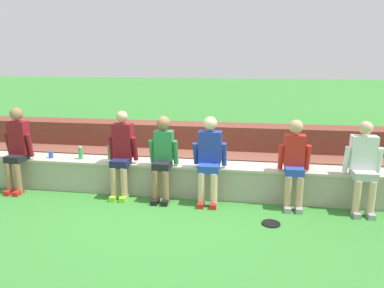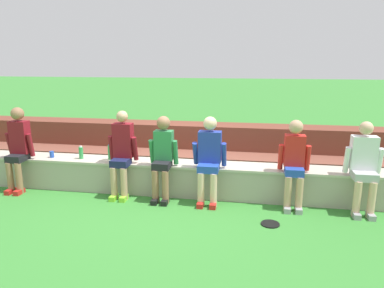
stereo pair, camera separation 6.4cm
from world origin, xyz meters
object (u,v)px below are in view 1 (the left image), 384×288
person_rightmost_edge (364,164)px  frisbee (271,224)px  water_bottle_mid_left (110,153)px  plastic_cup_middle (51,155)px  person_center (163,155)px  person_left_of_center (122,152)px  person_right_of_center (209,157)px  person_far_right (294,161)px  person_far_left (17,147)px  water_bottle_center_gap (80,153)px

person_rightmost_edge → frisbee: bearing=-153.0°
water_bottle_mid_left → plastic_cup_middle: (-1.11, -0.05, -0.08)m
person_center → frisbee: bearing=-21.9°
water_bottle_mid_left → plastic_cup_middle: bearing=-177.5°
frisbee → person_left_of_center: bearing=163.3°
person_left_of_center → person_rightmost_edge: bearing=-0.6°
person_center → person_right_of_center: bearing=-0.2°
plastic_cup_middle → person_far_right: bearing=-2.8°
person_left_of_center → person_right_of_center: person_left_of_center is taller
frisbee → person_far_left: bearing=170.9°
person_far_left → person_left_of_center: 1.92m
person_far_right → water_bottle_center_gap: 3.72m
person_right_of_center → person_rightmost_edge: size_ratio=1.01×
person_far_left → frisbee: person_far_left is taller
person_rightmost_edge → frisbee: person_rightmost_edge is taller
person_rightmost_edge → water_bottle_center_gap: person_rightmost_edge is taller
person_far_right → plastic_cup_middle: bearing=177.2°
water_bottle_center_gap → frisbee: size_ratio=0.88×
person_rightmost_edge → water_bottle_mid_left: 4.20m
person_far_left → person_left_of_center: (1.92, 0.04, -0.02)m
person_left_of_center → person_far_right: 2.85m
person_far_left → person_far_right: person_far_left is taller
water_bottle_center_gap → water_bottle_mid_left: size_ratio=0.84×
water_bottle_center_gap → water_bottle_mid_left: (0.54, 0.03, 0.02)m
person_rightmost_edge → water_bottle_center_gap: bearing=176.9°
water_bottle_mid_left → frisbee: (2.81, -0.99, -0.69)m
person_far_left → water_bottle_mid_left: bearing=10.1°
water_bottle_center_gap → frisbee: 3.55m
person_far_left → water_bottle_mid_left: (1.60, 0.28, -0.11)m
person_rightmost_edge → person_far_left: bearing=180.0°
person_far_right → water_bottle_center_gap: (-3.71, 0.23, -0.09)m
person_center → person_far_right: (2.12, 0.02, -0.00)m
person_far_right → water_bottle_mid_left: bearing=175.3°
person_left_of_center → frisbee: bearing=-16.7°
person_rightmost_edge → water_bottle_mid_left: bearing=176.1°
person_right_of_center → frisbee: bearing=-35.6°
person_rightmost_edge → water_bottle_mid_left: (-4.19, 0.28, -0.07)m
water_bottle_mid_left → frisbee: size_ratio=1.05×
plastic_cup_middle → person_rightmost_edge: bearing=-2.5°
person_center → frisbee: person_center is taller
water_bottle_mid_left → frisbee: water_bottle_mid_left is taller
person_far_right → water_bottle_center_gap: bearing=176.5°
water_bottle_mid_left → plastic_cup_middle: water_bottle_mid_left is taller
person_far_left → plastic_cup_middle: (0.49, 0.24, -0.19)m
frisbee → water_bottle_center_gap: bearing=164.0°
water_bottle_mid_left → person_far_right: bearing=-4.7°
person_left_of_center → person_right_of_center: bearing=-1.6°
person_right_of_center → person_rightmost_edge: (2.37, -0.00, -0.01)m
person_right_of_center → person_rightmost_edge: bearing=-0.0°
person_far_left → person_far_right: bearing=0.3°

